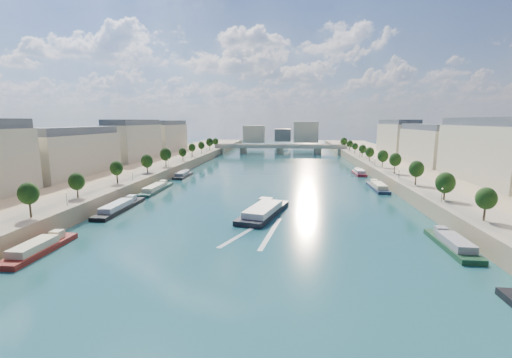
# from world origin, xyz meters

# --- Properties ---
(ground) EXTENTS (700.00, 700.00, 0.00)m
(ground) POSITION_xyz_m (0.00, 100.00, 0.00)
(ground) COLOR #0D3039
(ground) RESTS_ON ground
(quay_left) EXTENTS (44.00, 520.00, 5.00)m
(quay_left) POSITION_xyz_m (-72.00, 100.00, 2.50)
(quay_left) COLOR #9E8460
(quay_left) RESTS_ON ground
(quay_right) EXTENTS (44.00, 520.00, 5.00)m
(quay_right) POSITION_xyz_m (72.00, 100.00, 2.50)
(quay_right) COLOR #9E8460
(quay_right) RESTS_ON ground
(pave_left) EXTENTS (14.00, 520.00, 0.10)m
(pave_left) POSITION_xyz_m (-57.00, 100.00, 5.05)
(pave_left) COLOR gray
(pave_left) RESTS_ON quay_left
(pave_right) EXTENTS (14.00, 520.00, 0.10)m
(pave_right) POSITION_xyz_m (57.00, 100.00, 5.05)
(pave_right) COLOR gray
(pave_right) RESTS_ON quay_right
(trees_left) EXTENTS (4.80, 268.80, 8.26)m
(trees_left) POSITION_xyz_m (-55.00, 102.00, 10.48)
(trees_left) COLOR #382B1E
(trees_left) RESTS_ON ground
(trees_right) EXTENTS (4.80, 268.80, 8.26)m
(trees_right) POSITION_xyz_m (55.00, 110.00, 10.48)
(trees_right) COLOR #382B1E
(trees_right) RESTS_ON ground
(lamps_left) EXTENTS (0.36, 200.36, 4.28)m
(lamps_left) POSITION_xyz_m (-52.50, 90.00, 7.78)
(lamps_left) COLOR black
(lamps_left) RESTS_ON ground
(lamps_right) EXTENTS (0.36, 200.36, 4.28)m
(lamps_right) POSITION_xyz_m (52.50, 105.00, 7.78)
(lamps_right) COLOR black
(lamps_right) RESTS_ON ground
(buildings_left) EXTENTS (16.00, 226.00, 23.20)m
(buildings_left) POSITION_xyz_m (-85.00, 112.00, 16.45)
(buildings_left) COLOR beige
(buildings_left) RESTS_ON ground
(buildings_right) EXTENTS (16.00, 226.00, 23.20)m
(buildings_right) POSITION_xyz_m (85.00, 112.00, 16.45)
(buildings_right) COLOR beige
(buildings_right) RESTS_ON ground
(skyline) EXTENTS (79.00, 42.00, 22.00)m
(skyline) POSITION_xyz_m (3.19, 319.52, 14.66)
(skyline) COLOR beige
(skyline) RESTS_ON ground
(bridge) EXTENTS (112.00, 12.00, 8.15)m
(bridge) POSITION_xyz_m (0.00, 238.57, 5.08)
(bridge) COLOR #C1B79E
(bridge) RESTS_ON ground
(tour_barge) EXTENTS (15.10, 29.43, 3.84)m
(tour_barge) POSITION_xyz_m (0.92, 44.54, 1.08)
(tour_barge) COLOR black
(tour_barge) RESTS_ON ground
(wake) EXTENTS (14.20, 25.92, 0.04)m
(wake) POSITION_xyz_m (0.92, 27.95, 0.02)
(wake) COLOR silver
(wake) RESTS_ON ground
(moored_barges_left) EXTENTS (5.00, 152.82, 3.60)m
(moored_barges_left) POSITION_xyz_m (-45.50, 44.10, 0.84)
(moored_barges_left) COLOR #1D1E40
(moored_barges_left) RESTS_ON ground
(moored_barges_right) EXTENTS (5.00, 160.87, 3.60)m
(moored_barges_right) POSITION_xyz_m (45.50, 52.79, 0.84)
(moored_barges_right) COLOR black
(moored_barges_right) RESTS_ON ground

